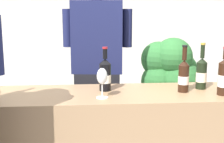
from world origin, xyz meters
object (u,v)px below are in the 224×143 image
Objects in this scene: wine_bottle_1 at (105,75)px; wine_bottle_2 at (201,73)px; potted_shrub at (169,81)px; wine_bottle_3 at (224,77)px; wine_bottle_4 at (184,75)px; wine_glass at (102,78)px; person_server at (98,83)px.

wine_bottle_2 is at bearing -0.08° from wine_bottle_1.
wine_bottle_3 is at bearing -83.22° from potted_shrub.
wine_bottle_3 is 0.26m from wine_bottle_4.
wine_glass is (-0.72, -0.19, 0.02)m from wine_bottle_2.
person_server is at bearing 140.77° from wine_bottle_3.
wine_bottle_4 is 0.19× the size of person_server.
potted_shrub is (0.70, 0.31, -0.07)m from person_server.
wine_bottle_4 is at bearing -153.62° from wine_bottle_2.
wine_glass is 1.24m from potted_shrub.
person_server is (-0.57, 0.57, -0.18)m from wine_bottle_4.
wine_bottle_2 reaches higher than wine_bottle_4.
wine_bottle_2 is 0.84m from potted_shrub.
person_server is at bearing 135.14° from wine_bottle_4.
person_server reaches higher than wine_bottle_3.
wine_glass is 0.11× the size of person_server.
wine_bottle_1 reaches higher than wine_glass.
wine_bottle_1 is at bearing 167.50° from wine_bottle_3.
wine_bottle_2 reaches higher than wine_bottle_1.
potted_shrub is (-0.12, 0.97, -0.26)m from wine_bottle_3.
wine_bottle_1 is at bearing 179.92° from wine_bottle_2.
wine_bottle_1 is 1.07m from potted_shrub.
wine_bottle_1 is at bearing -129.78° from potted_shrub.
wine_glass is (-0.81, -0.01, 0.01)m from wine_bottle_3.
wine_bottle_1 is 0.54m from wine_bottle_4.
wine_bottle_4 is 0.27× the size of potted_shrub.
person_server is at bearing -156.48° from potted_shrub.
person_server is 0.77m from potted_shrub.
wine_bottle_2 is 0.17m from wine_bottle_4.
wine_bottle_3 is at bearing 0.96° from wine_glass.
wine_bottle_2 reaches higher than wine_glass.
wine_bottle_4 is (0.54, -0.08, 0.00)m from wine_bottle_1.
person_server reaches higher than potted_shrub.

